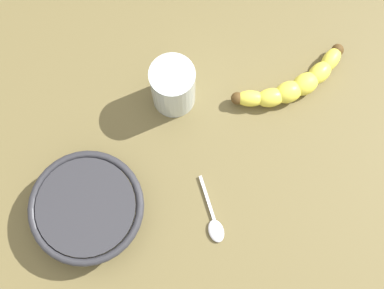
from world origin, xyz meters
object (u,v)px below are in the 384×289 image
object	(u,v)px
banana	(294,84)
teaspoon	(215,227)
smoothie_glass	(173,87)
ceramic_bowl	(88,209)

from	to	relation	value
banana	teaspoon	distance (cm)	26.99
smoothie_glass	teaspoon	distance (cm)	23.08
teaspoon	smoothie_glass	bearing A→B (deg)	179.65
banana	teaspoon	world-z (taller)	banana
smoothie_glass	teaspoon	size ratio (longest dim) A/B	1.05
banana	smoothie_glass	bearing A→B (deg)	158.00
banana	ceramic_bowl	bearing A→B (deg)	-174.34
teaspoon	banana	bearing A→B (deg)	132.95
smoothie_glass	ceramic_bowl	world-z (taller)	smoothie_glass
banana	ceramic_bowl	size ratio (longest dim) A/B	1.07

